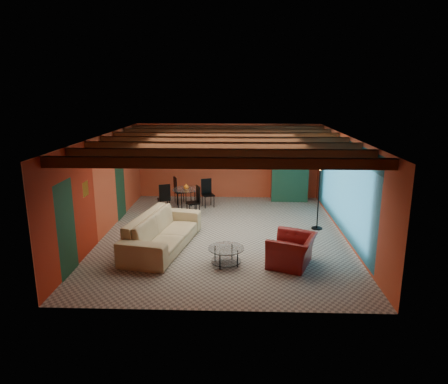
{
  "coord_description": "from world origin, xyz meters",
  "views": [
    {
      "loc": [
        0.39,
        -10.57,
        3.88
      ],
      "look_at": [
        0.0,
        0.2,
        1.15
      ],
      "focal_mm": 32.61,
      "sensor_mm": 36.0,
      "label": 1
    }
  ],
  "objects_px": {
    "armchair": "(292,250)",
    "coffee_table": "(226,256)",
    "floor_lamp": "(319,196)",
    "dining_table": "(186,195)",
    "armoire": "(289,170)",
    "vase": "(186,178)",
    "potted_plant": "(291,133)",
    "sofa": "(163,231)"
  },
  "relations": [
    {
      "from": "coffee_table",
      "to": "armoire",
      "type": "bearing_deg",
      "value": 70.05
    },
    {
      "from": "armchair",
      "to": "vase",
      "type": "distance_m",
      "value": 5.29
    },
    {
      "from": "floor_lamp",
      "to": "potted_plant",
      "type": "bearing_deg",
      "value": 98.14
    },
    {
      "from": "coffee_table",
      "to": "potted_plant",
      "type": "xyz_separation_m",
      "value": [
        2.07,
        5.71,
        2.19
      ]
    },
    {
      "from": "coffee_table",
      "to": "armoire",
      "type": "relative_size",
      "value": 0.37
    },
    {
      "from": "dining_table",
      "to": "vase",
      "type": "distance_m",
      "value": 0.57
    },
    {
      "from": "dining_table",
      "to": "floor_lamp",
      "type": "height_order",
      "value": "floor_lamp"
    },
    {
      "from": "sofa",
      "to": "armchair",
      "type": "distance_m",
      "value": 3.24
    },
    {
      "from": "sofa",
      "to": "coffee_table",
      "type": "bearing_deg",
      "value": -110.54
    },
    {
      "from": "armchair",
      "to": "coffee_table",
      "type": "height_order",
      "value": "armchair"
    },
    {
      "from": "armoire",
      "to": "coffee_table",
      "type": "bearing_deg",
      "value": -109.12
    },
    {
      "from": "floor_lamp",
      "to": "armchair",
      "type": "bearing_deg",
      "value": -112.41
    },
    {
      "from": "dining_table",
      "to": "potted_plant",
      "type": "relative_size",
      "value": 4.14
    },
    {
      "from": "sofa",
      "to": "coffee_table",
      "type": "distance_m",
      "value": 1.91
    },
    {
      "from": "coffee_table",
      "to": "dining_table",
      "type": "relative_size",
      "value": 0.44
    },
    {
      "from": "potted_plant",
      "to": "coffee_table",
      "type": "bearing_deg",
      "value": -109.95
    },
    {
      "from": "coffee_table",
      "to": "floor_lamp",
      "type": "bearing_deg",
      "value": 45.43
    },
    {
      "from": "potted_plant",
      "to": "vase",
      "type": "bearing_deg",
      "value": -159.45
    },
    {
      "from": "armoire",
      "to": "armchair",
      "type": "bearing_deg",
      "value": -95.08
    },
    {
      "from": "vase",
      "to": "potted_plant",
      "type": "bearing_deg",
      "value": 20.55
    },
    {
      "from": "armoire",
      "to": "potted_plant",
      "type": "xyz_separation_m",
      "value": [
        0.0,
        0.0,
        1.31
      ]
    },
    {
      "from": "coffee_table",
      "to": "potted_plant",
      "type": "relative_size",
      "value": 1.84
    },
    {
      "from": "sofa",
      "to": "vase",
      "type": "bearing_deg",
      "value": 8.25
    },
    {
      "from": "armchair",
      "to": "potted_plant",
      "type": "distance_m",
      "value": 6.04
    },
    {
      "from": "coffee_table",
      "to": "armoire",
      "type": "height_order",
      "value": "armoire"
    },
    {
      "from": "floor_lamp",
      "to": "vase",
      "type": "height_order",
      "value": "floor_lamp"
    },
    {
      "from": "armchair",
      "to": "coffee_table",
      "type": "distance_m",
      "value": 1.49
    },
    {
      "from": "armoire",
      "to": "floor_lamp",
      "type": "height_order",
      "value": "armoire"
    },
    {
      "from": "sofa",
      "to": "armoire",
      "type": "relative_size",
      "value": 1.35
    },
    {
      "from": "floor_lamp",
      "to": "potted_plant",
      "type": "relative_size",
      "value": 4.31
    },
    {
      "from": "armchair",
      "to": "armoire",
      "type": "relative_size",
      "value": 0.5
    },
    {
      "from": "armoire",
      "to": "floor_lamp",
      "type": "relative_size",
      "value": 1.14
    },
    {
      "from": "potted_plant",
      "to": "armchair",
      "type": "bearing_deg",
      "value": -95.9
    },
    {
      "from": "sofa",
      "to": "dining_table",
      "type": "height_order",
      "value": "dining_table"
    },
    {
      "from": "armchair",
      "to": "floor_lamp",
      "type": "height_order",
      "value": "floor_lamp"
    },
    {
      "from": "dining_table",
      "to": "armoire",
      "type": "bearing_deg",
      "value": 20.55
    },
    {
      "from": "armchair",
      "to": "coffee_table",
      "type": "relative_size",
      "value": 1.33
    },
    {
      "from": "armchair",
      "to": "floor_lamp",
      "type": "relative_size",
      "value": 0.57
    },
    {
      "from": "coffee_table",
      "to": "floor_lamp",
      "type": "xyz_separation_m",
      "value": [
        2.52,
        2.56,
        0.75
      ]
    },
    {
      "from": "coffee_table",
      "to": "floor_lamp",
      "type": "distance_m",
      "value": 3.67
    },
    {
      "from": "vase",
      "to": "floor_lamp",
      "type": "bearing_deg",
      "value": -24.64
    },
    {
      "from": "dining_table",
      "to": "armchair",
      "type": "bearing_deg",
      "value": -55.83
    }
  ]
}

